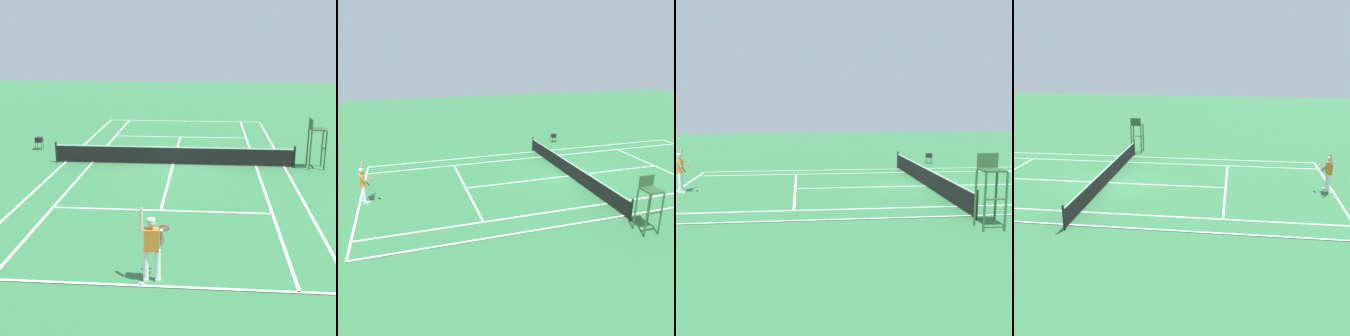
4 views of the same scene
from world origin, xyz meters
The scene contains 7 objects.
ground_plane centered at (0.00, 0.00, 0.00)m, with size 80.00×80.00×0.00m, color #337542.
court centered at (0.00, 0.00, 0.01)m, with size 11.08×23.88×0.03m.
net centered at (0.00, 0.00, 0.52)m, with size 11.98×0.10×1.07m.
tennis_player centered at (-0.27, 11.59, 0.99)m, with size 0.75×0.68×2.08m.
tennis_ball centered at (0.00, 10.85, 0.03)m, with size 0.07×0.07×0.07m, color #D1E533.
umpire_chair centered at (-6.89, 0.00, 1.56)m, with size 0.77×0.77×2.44m.
ball_hopper centered at (7.75, -2.61, 0.57)m, with size 0.36×0.36×0.70m.
Camera 2 is at (-17.08, 9.43, 7.27)m, focal length 35.59 mm.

